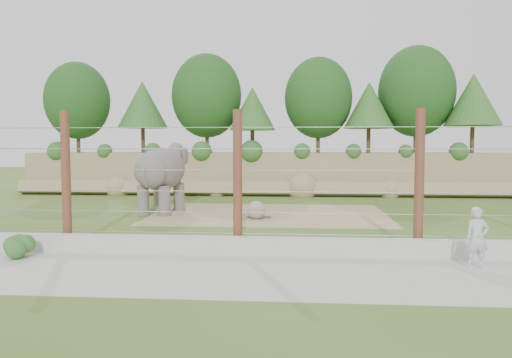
# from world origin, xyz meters

# --- Properties ---
(ground) EXTENTS (90.00, 90.00, 0.00)m
(ground) POSITION_xyz_m (0.00, 0.00, 0.00)
(ground) COLOR #3C5E1B
(ground) RESTS_ON ground
(back_embankment) EXTENTS (30.00, 5.52, 8.77)m
(back_embankment) POSITION_xyz_m (0.59, 12.68, 3.97)
(back_embankment) COLOR #957E5E
(back_embankment) RESTS_ON ground
(dirt_patch) EXTENTS (10.00, 7.00, 0.02)m
(dirt_patch) POSITION_xyz_m (0.50, 3.00, 0.01)
(dirt_patch) COLOR #958259
(dirt_patch) RESTS_ON ground
(drain_grate) EXTENTS (1.00, 0.60, 0.03)m
(drain_grate) POSITION_xyz_m (0.12, 1.91, 0.04)
(drain_grate) COLOR #262628
(drain_grate) RESTS_ON dirt_patch
(elephant) EXTENTS (2.16, 3.93, 3.01)m
(elephant) POSITION_xyz_m (-4.24, 2.96, 1.51)
(elephant) COLOR #5C5853
(elephant) RESTS_ON ground
(stone_ball) EXTENTS (0.73, 0.73, 0.73)m
(stone_ball) POSITION_xyz_m (0.06, 1.49, 0.39)
(stone_ball) COLOR gray
(stone_ball) RESTS_ON dirt_patch
(retaining_wall) EXTENTS (26.00, 0.35, 0.50)m
(retaining_wall) POSITION_xyz_m (0.00, -5.00, 0.25)
(retaining_wall) COLOR #AFACA2
(retaining_wall) RESTS_ON ground
(walkway) EXTENTS (26.00, 4.00, 0.01)m
(walkway) POSITION_xyz_m (0.00, -7.00, 0.01)
(walkway) COLOR #AFACA2
(walkway) RESTS_ON ground
(barrier_fence) EXTENTS (20.26, 0.26, 4.00)m
(barrier_fence) POSITION_xyz_m (0.00, -4.50, 2.00)
(barrier_fence) COLOR brown
(barrier_fence) RESTS_ON ground
(walkway_shrub) EXTENTS (0.62, 0.62, 0.62)m
(walkway_shrub) POSITION_xyz_m (-5.64, -5.80, 0.32)
(walkway_shrub) COLOR #28541D
(walkway_shrub) RESTS_ON walkway
(zookeeper) EXTENTS (0.58, 0.41, 1.51)m
(zookeeper) POSITION_xyz_m (6.02, -6.09, 0.76)
(zookeeper) COLOR silver
(zookeeper) RESTS_ON walkway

